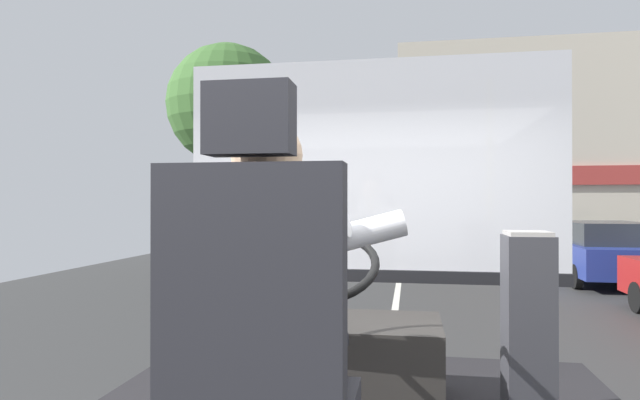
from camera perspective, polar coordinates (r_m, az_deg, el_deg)
ground at (r=10.86m, az=8.32°, el=-10.16°), size 18.00×44.00×0.06m
driver_seat at (r=1.50m, az=-6.40°, el=-17.81°), size 0.48×0.48×1.29m
bus_driver at (r=1.58m, az=-5.05°, el=-10.36°), size 0.79×0.54×0.80m
steering_console at (r=2.77m, az=1.14°, el=-16.34°), size 1.10×1.02×0.87m
fare_box at (r=2.66m, az=21.50°, el=-12.49°), size 0.21×0.23×0.86m
windshield_panel at (r=3.52m, az=5.57°, el=0.58°), size 2.50×0.08×1.48m
street_tree at (r=13.54m, az=-9.90°, el=9.97°), size 3.00×3.00×5.77m
shop_building at (r=21.20m, az=27.49°, el=4.52°), size 13.74×4.62×7.21m
parked_car_blue at (r=13.99m, az=28.09°, el=-4.84°), size 1.96×4.15×1.40m
parked_car_white at (r=19.51m, az=24.32°, el=-3.76°), size 1.95×4.37×1.25m
parked_car_green at (r=24.22m, az=20.72°, el=-2.81°), size 1.76×3.99×1.48m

